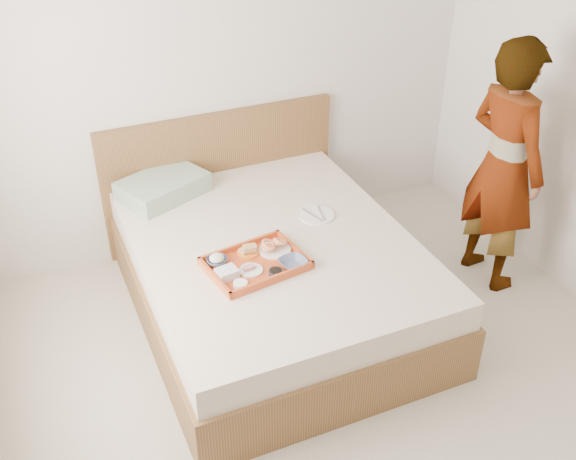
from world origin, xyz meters
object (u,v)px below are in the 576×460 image
at_px(dinner_plate, 317,215).
at_px(tray, 256,263).
at_px(bed, 274,277).
at_px(person, 504,167).

bearing_deg(dinner_plate, tray, -147.44).
distance_m(bed, dinner_plate, 0.47).
xyz_separation_m(tray, dinner_plate, (0.54, 0.34, -0.02)).
relative_size(bed, tray, 3.78).
distance_m(dinner_plate, person, 1.18).
relative_size(dinner_plate, person, 0.14).
relative_size(tray, dinner_plate, 2.40).
xyz_separation_m(bed, dinner_plate, (0.35, 0.14, 0.27)).
bearing_deg(person, bed, 77.28).
relative_size(bed, person, 1.23).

